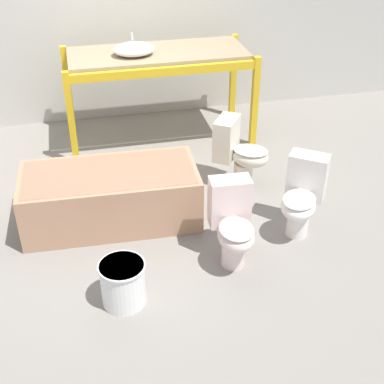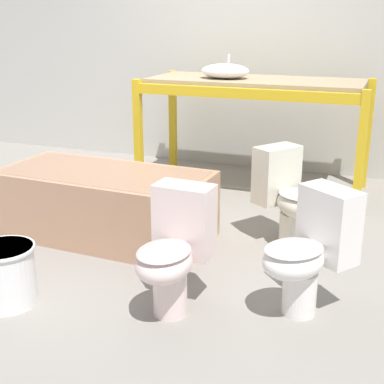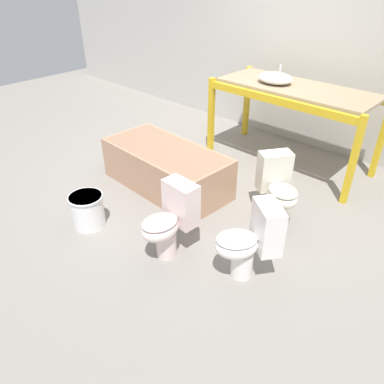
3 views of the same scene
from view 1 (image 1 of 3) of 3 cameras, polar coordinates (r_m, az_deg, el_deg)
name	(u,v)px [view 1 (image 1 of 3)]	position (r m, az deg, el deg)	size (l,w,h in m)	color
ground_plane	(124,190)	(5.50, -7.29, 0.23)	(12.00, 12.00, 0.00)	gray
shelving_rack	(158,64)	(6.14, -3.64, 13.48)	(2.10, 0.92, 1.06)	gold
sink_basin	(134,49)	(5.97, -6.23, 14.91)	(0.45, 0.36, 0.22)	white
bathtub_main	(110,193)	(4.92, -8.69, -0.09)	(1.61, 0.81, 0.51)	tan
toilet_near	(302,196)	(4.77, 11.67, -0.37)	(0.57, 0.62, 0.71)	white
toilet_far	(233,223)	(4.34, 4.38, -3.34)	(0.35, 0.55, 0.71)	silver
toilet_extra	(239,151)	(5.40, 5.03, 4.35)	(0.62, 0.56, 0.71)	silver
bucket_white	(123,283)	(4.10, -7.37, -9.56)	(0.36, 0.36, 0.36)	white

